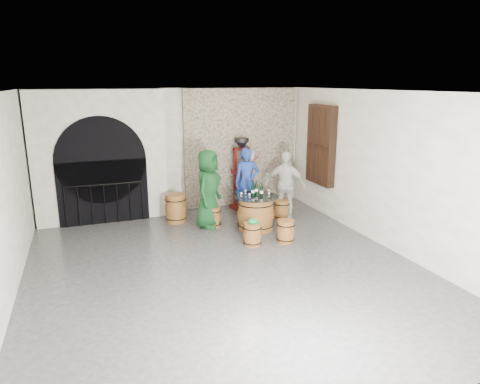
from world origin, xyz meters
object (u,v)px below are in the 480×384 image
object	(u,v)px
person_blue	(247,182)
side_barrel	(176,208)
barrel_stool_right	(282,209)
corking_press	(242,168)
barrel_stool_near_right	(286,231)
person_white	(285,185)
barrel_table	(256,213)
barrel_stool_near_left	(252,234)
wine_bottle_right	(256,189)
person_green	(208,189)
barrel_stool_left	(213,217)
wine_bottle_center	(261,191)
barrel_stool_far	(247,207)
wine_bottle_left	(253,190)

from	to	relation	value
person_blue	side_barrel	distance (m)	1.92
barrel_stool_right	corking_press	distance (m)	1.61
barrel_stool_near_right	person_white	size ratio (longest dim) A/B	0.29
barrel_table	barrel_stool_near_left	size ratio (longest dim) A/B	2.13
wine_bottle_right	person_green	bearing A→B (deg)	158.28
barrel_stool_right	person_white	size ratio (longest dim) A/B	0.29
wine_bottle_right	barrel_stool_left	bearing A→B (deg)	159.13
barrel_table	barrel_stool_near_left	xyz separation A→B (m)	(-0.46, -0.92, -0.15)
barrel_stool_near_right	wine_bottle_center	world-z (taller)	wine_bottle_center
barrel_stool_left	person_white	distance (m)	2.00
barrel_stool_left	person_white	size ratio (longest dim) A/B	0.29
barrel_stool_near_right	side_barrel	xyz separation A→B (m)	(-1.93, 2.17, 0.11)
person_blue	wine_bottle_center	bearing A→B (deg)	-75.19
barrel_stool_near_right	wine_bottle_right	xyz separation A→B (m)	(-0.22, 1.14, 0.69)
person_blue	wine_bottle_right	size ratio (longest dim) A/B	5.39
barrel_stool_far	wine_bottle_right	bearing A→B (deg)	-97.61
barrel_stool_right	person_white	xyz separation A→B (m)	(0.11, 0.06, 0.61)
barrel_table	wine_bottle_center	xyz separation A→B (m)	(0.12, -0.05, 0.53)
barrel_stool_far	barrel_stool_near_right	bearing A→B (deg)	-87.08
barrel_stool_left	wine_bottle_center	world-z (taller)	wine_bottle_center
barrel_stool_left	barrel_stool_near_right	bearing A→B (deg)	-52.00
barrel_stool_left	barrel_stool_near_left	distance (m)	1.51
wine_bottle_right	wine_bottle_center	bearing A→B (deg)	-77.40
barrel_stool_near_left	wine_bottle_right	size ratio (longest dim) A/B	1.51
person_white	wine_bottle_right	bearing A→B (deg)	-119.78
person_green	barrel_table	bearing A→B (deg)	-82.44
barrel_stool_right	corking_press	size ratio (longest dim) A/B	0.26
barrel_stool_left	side_barrel	size ratio (longest dim) A/B	0.70
person_white	barrel_stool_near_right	bearing A→B (deg)	-78.02
wine_bottle_left	side_barrel	bearing A→B (deg)	144.97
wine_bottle_center	barrel_stool_near_left	bearing A→B (deg)	-123.02
barrel_stool_near_right	barrel_stool_right	bearing A→B (deg)	67.49
person_blue	side_barrel	bearing A→B (deg)	-163.31
barrel_stool_left	corking_press	world-z (taller)	corking_press
barrel_stool_near_left	person_white	world-z (taller)	person_white
wine_bottle_left	corking_press	size ratio (longest dim) A/B	0.17
wine_bottle_center	corking_press	distance (m)	1.76
barrel_stool_near_right	person_green	world-z (taller)	person_green
barrel_stool_far	side_barrel	world-z (taller)	side_barrel
barrel_table	barrel_stool_near_left	bearing A→B (deg)	-116.25
barrel_stool_left	barrel_stool_right	xyz separation A→B (m)	(1.79, -0.02, 0.00)
wine_bottle_center	wine_bottle_right	distance (m)	0.20
wine_bottle_right	barrel_table	bearing A→B (deg)	-114.91
wine_bottle_left	wine_bottle_center	bearing A→B (deg)	-34.20
wine_bottle_center	barrel_stool_left	bearing A→B (deg)	150.68
barrel_stool_near_left	person_green	size ratio (longest dim) A/B	0.26
barrel_stool_far	barrel_stool_near_right	size ratio (longest dim) A/B	1.00
barrel_table	barrel_stool_far	bearing A→B (deg)	79.61
barrel_stool_left	barrel_stool_far	xyz separation A→B (m)	(1.08, 0.49, 0.00)
barrel_stool_left	barrel_stool_near_right	xyz separation A→B (m)	(1.18, -1.51, 0.00)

